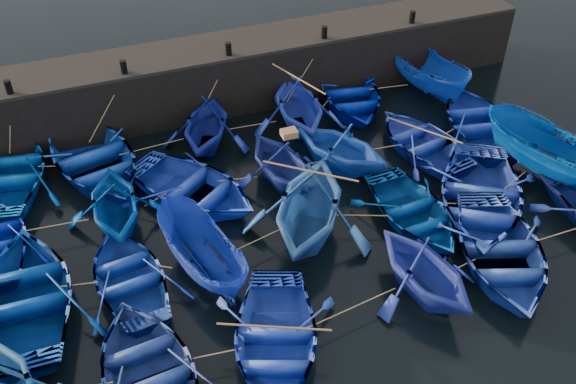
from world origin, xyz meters
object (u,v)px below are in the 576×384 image
object	(u,v)px
boat_0	(11,173)
boat_13	(27,295)
wooden_crate	(289,133)
boat_8	(193,188)

from	to	relation	value
boat_0	boat_13	xyz separation A→B (m)	(0.17, -6.11, 0.04)
boat_0	boat_13	size ratio (longest dim) A/B	0.93
boat_13	wooden_crate	distance (m)	9.52
boat_0	wooden_crate	xyz separation A→B (m)	(9.14, -3.31, 1.55)
boat_0	boat_8	xyz separation A→B (m)	(5.72, -3.07, -0.01)
boat_0	wooden_crate	size ratio (longest dim) A/B	9.59
boat_0	boat_8	distance (m)	6.49
boat_8	wooden_crate	world-z (taller)	wooden_crate
boat_13	wooden_crate	xyz separation A→B (m)	(8.97, 2.80, 1.51)
boat_13	boat_8	bearing A→B (deg)	-149.42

